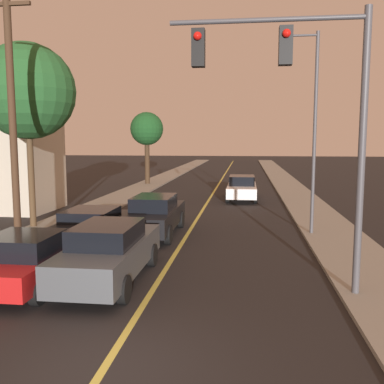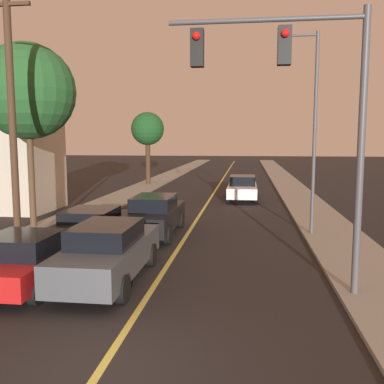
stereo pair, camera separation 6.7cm
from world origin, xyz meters
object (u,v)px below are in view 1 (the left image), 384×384
car_far_oncoming (242,188)px  tree_left_near (27,92)px  car_near_lane_front (110,252)px  car_near_lane_second (155,214)px  traffic_signal_mast (302,94)px  streetlamp_right (307,109)px  car_outer_lane_second (92,224)px  car_outer_lane_front (26,260)px  domed_building_left (14,137)px  utility_pole_left (12,117)px  tree_left_far (147,130)px

car_far_oncoming → tree_left_near: bearing=49.1°
car_near_lane_front → car_near_lane_second: (0.00, 5.93, 0.00)m
traffic_signal_mast → streetlamp_right: streetlamp_right is taller
car_near_lane_front → car_outer_lane_second: car_near_lane_front is taller
car_near_lane_front → car_outer_lane_second: size_ratio=1.07×
traffic_signal_mast → streetlamp_right: (1.07, 6.97, 0.14)m
car_outer_lane_second → car_far_oncoming: car_far_oncoming is taller
car_outer_lane_front → streetlamp_right: bearing=41.6°
car_outer_lane_front → domed_building_left: bearing=120.3°
traffic_signal_mast → utility_pole_left: 9.42m
car_outer_lane_second → car_near_lane_second: bearing=38.2°
car_near_lane_second → utility_pole_left: bearing=-138.2°
car_near_lane_front → car_near_lane_second: size_ratio=0.99×
car_far_oncoming → domed_building_left: bearing=25.5°
car_outer_lane_second → tree_left_near: tree_left_near is taller
car_far_oncoming → utility_pole_left: size_ratio=0.58×
car_outer_lane_second → utility_pole_left: bearing=-134.8°
car_outer_lane_front → streetlamp_right: streetlamp_right is taller
car_near_lane_second → car_outer_lane_front: car_near_lane_second is taller
car_near_lane_second → utility_pole_left: utility_pole_left is taller
car_outer_lane_second → utility_pole_left: (-1.92, -1.93, 3.94)m
car_near_lane_front → traffic_signal_mast: 6.51m
car_near_lane_front → car_far_oncoming: bearing=78.5°
car_near_lane_second → car_outer_lane_second: 2.65m
car_outer_lane_second → utility_pole_left: 4.79m
streetlamp_right → tree_left_far: streetlamp_right is taller
streetlamp_right → tree_left_far: size_ratio=1.29×
tree_left_near → tree_left_far: size_ratio=1.28×
car_near_lane_front → tree_left_near: bearing=130.9°
car_outer_lane_front → car_near_lane_second: bearing=72.5°
car_near_lane_front → domed_building_left: size_ratio=0.62×
car_near_lane_front → car_outer_lane_second: 4.77m
car_outer_lane_second → traffic_signal_mast: 9.51m
car_outer_lane_front → car_far_oncoming: bearing=72.6°
tree_left_near → traffic_signal_mast: bearing=-32.9°
tree_left_far → car_far_oncoming: bearing=-45.4°
car_far_oncoming → car_outer_lane_front: bearing=72.6°
utility_pole_left → car_near_lane_front: bearing=-30.5°
tree_left_far → domed_building_left: size_ratio=0.76×
tree_left_near → tree_left_far: 18.93m
car_near_lane_front → car_outer_lane_front: bearing=-162.3°
domed_building_left → car_near_lane_front: bearing=-51.1°
tree_left_far → car_near_lane_second: bearing=-76.0°
traffic_signal_mast → tree_left_near: 12.69m
car_near_lane_second → streetlamp_right: streetlamp_right is taller
car_near_lane_front → domed_building_left: bearing=128.9°
tree_left_far → traffic_signal_mast: bearing=-69.1°
car_outer_lane_second → tree_left_near: size_ratio=0.60×
car_near_lane_second → utility_pole_left: 6.57m
car_outer_lane_second → car_near_lane_front: bearing=-64.1°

